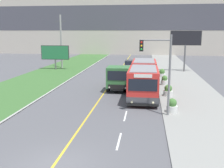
# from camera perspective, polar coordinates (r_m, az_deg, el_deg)

# --- Properties ---
(ground_plane) EXTENTS (300.00, 300.00, 0.00)m
(ground_plane) POSITION_cam_1_polar(r_m,az_deg,el_deg) (13.15, -12.62, -16.98)
(ground_plane) COLOR #56565B
(lane_marking_centre) EXTENTS (2.88, 140.00, 0.01)m
(lane_marking_centre) POSITION_cam_1_polar(r_m,az_deg,el_deg) (13.95, -9.92, -15.10)
(lane_marking_centre) COLOR gold
(lane_marking_centre) RESTS_ON ground_plane
(apartment_block_background) EXTENTS (80.00, 8.04, 18.16)m
(apartment_block_background) POSITION_cam_1_polar(r_m,az_deg,el_deg) (73.23, 4.36, 13.71)
(apartment_block_background) COLOR beige
(apartment_block_background) RESTS_ON ground_plane
(city_bus) EXTENTS (2.75, 11.74, 2.99)m
(city_bus) POSITION_cam_1_polar(r_m,az_deg,el_deg) (26.63, 6.90, 1.27)
(city_bus) COLOR red
(city_bus) RESTS_ON ground_plane
(dump_truck) EXTENTS (2.47, 6.94, 2.61)m
(dump_truck) POSITION_cam_1_polar(r_m,az_deg,el_deg) (27.86, 1.71, 1.35)
(dump_truck) COLOR black
(dump_truck) RESTS_ON ground_plane
(car_distant) EXTENTS (1.80, 4.30, 1.45)m
(car_distant) POSITION_cam_1_polar(r_m,az_deg,el_deg) (43.22, 3.91, 4.13)
(car_distant) COLOR silver
(car_distant) RESTS_ON ground_plane
(utility_pole_far) EXTENTS (1.80, 0.28, 8.82)m
(utility_pole_far) POSITION_cam_1_polar(r_m,az_deg,el_deg) (45.20, -11.01, 9.08)
(utility_pole_far) COLOR #9E9E99
(utility_pole_far) RESTS_ON ground_plane
(traffic_light_mast) EXTENTS (2.28, 0.32, 5.97)m
(traffic_light_mast) POSITION_cam_1_polar(r_m,az_deg,el_deg) (19.16, 10.59, 4.07)
(traffic_light_mast) COLOR slate
(traffic_light_mast) RESTS_ON ground_plane
(billboard_large) EXTENTS (4.59, 0.24, 6.24)m
(billboard_large) POSITION_cam_1_polar(r_m,az_deg,el_deg) (41.43, 15.74, 9.19)
(billboard_large) COLOR #59595B
(billboard_large) RESTS_ON ground_plane
(billboard_small) EXTENTS (4.64, 0.24, 3.91)m
(billboard_small) POSITION_cam_1_polar(r_m,az_deg,el_deg) (43.73, -12.29, 6.62)
(billboard_small) COLOR #59595B
(billboard_small) RESTS_ON ground_plane
(planter_round_near) EXTENTS (0.85, 0.85, 1.09)m
(planter_round_near) POSITION_cam_1_polar(r_m,az_deg,el_deg) (20.60, 12.95, -4.71)
(planter_round_near) COLOR silver
(planter_round_near) RESTS_ON sidewalk_right
(planter_round_second) EXTENTS (0.91, 0.91, 1.09)m
(planter_round_second) POSITION_cam_1_polar(r_m,az_deg,el_deg) (25.70, 12.12, -1.46)
(planter_round_second) COLOR silver
(planter_round_second) RESTS_ON sidewalk_right
(planter_round_third) EXTENTS (0.83, 0.83, 1.09)m
(planter_round_third) POSITION_cam_1_polar(r_m,az_deg,el_deg) (30.86, 11.36, 0.73)
(planter_round_third) COLOR silver
(planter_round_third) RESTS_ON sidewalk_right
(planter_round_far) EXTENTS (0.94, 0.94, 1.11)m
(planter_round_far) POSITION_cam_1_polar(r_m,az_deg,el_deg) (36.04, 10.84, 2.29)
(planter_round_far) COLOR silver
(planter_round_far) RESTS_ON sidewalk_right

